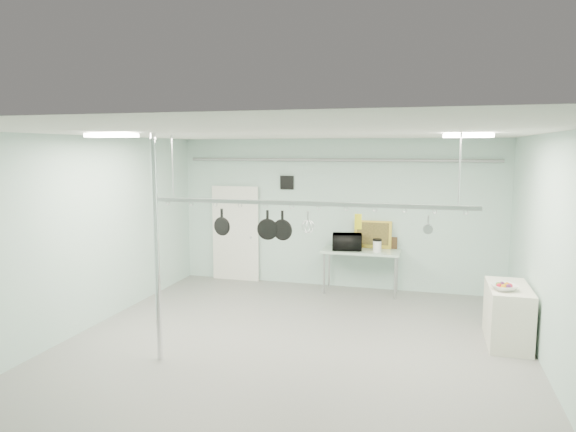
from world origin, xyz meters
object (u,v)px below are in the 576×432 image
(side_cabinet, at_px, (508,315))
(pot_rack, at_px, (305,201))
(coffee_canister, at_px, (377,246))
(prep_table, at_px, (361,253))
(skillet_right, at_px, (282,225))
(skillet_mid, at_px, (267,224))
(fruit_bowl, at_px, (504,287))
(chrome_pole, at_px, (157,249))
(skillet_left, at_px, (222,221))
(microwave, at_px, (347,242))

(side_cabinet, xyz_separation_m, pot_rack, (-2.95, -1.10, 1.78))
(pot_rack, height_order, coffee_canister, pot_rack)
(prep_table, height_order, skillet_right, skillet_right)
(skillet_mid, relative_size, skillet_right, 1.00)
(fruit_bowl, bearing_deg, skillet_mid, -166.18)
(pot_rack, bearing_deg, chrome_pole, -154.65)
(skillet_right, bearing_deg, skillet_left, -170.22)
(chrome_pole, relative_size, skillet_mid, 7.63)
(microwave, xyz_separation_m, fruit_bowl, (2.72, -2.42, -0.13))
(pot_rack, distance_m, skillet_right, 0.49)
(prep_table, xyz_separation_m, fruit_bowl, (2.44, -2.46, 0.11))
(chrome_pole, relative_size, skillet_left, 8.27)
(side_cabinet, relative_size, fruit_bowl, 3.31)
(chrome_pole, distance_m, side_cabinet, 5.37)
(skillet_left, height_order, skillet_right, same)
(fruit_bowl, bearing_deg, coffee_canister, 131.69)
(coffee_canister, height_order, skillet_left, skillet_left)
(microwave, distance_m, fruit_bowl, 3.64)
(chrome_pole, height_order, skillet_left, chrome_pole)
(chrome_pole, bearing_deg, microwave, 64.13)
(chrome_pole, relative_size, prep_table, 2.00)
(prep_table, xyz_separation_m, microwave, (-0.29, -0.05, 0.24))
(skillet_left, xyz_separation_m, skillet_right, (0.96, 0.00, -0.02))
(chrome_pole, relative_size, microwave, 5.32)
(coffee_canister, xyz_separation_m, fruit_bowl, (2.10, -2.36, -0.07))
(chrome_pole, distance_m, fruit_bowl, 5.09)
(skillet_right, bearing_deg, side_cabinet, 28.25)
(prep_table, distance_m, microwave, 0.38)
(prep_table, distance_m, pot_rack, 3.61)
(microwave, relative_size, fruit_bowl, 1.66)
(fruit_bowl, distance_m, skillet_mid, 3.63)
(prep_table, bearing_deg, skillet_right, -102.68)
(fruit_bowl, distance_m, skillet_left, 4.32)
(pot_rack, height_order, skillet_left, pot_rack)
(pot_rack, height_order, skillet_mid, pot_rack)
(skillet_left, bearing_deg, pot_rack, 11.94)
(fruit_bowl, bearing_deg, skillet_left, -168.54)
(pot_rack, distance_m, microwave, 3.46)
(microwave, bearing_deg, prep_table, -179.48)
(pot_rack, bearing_deg, microwave, 87.99)
(prep_table, distance_m, side_cabinet, 3.39)
(skillet_left, xyz_separation_m, skillet_mid, (0.73, 0.00, -0.02))
(side_cabinet, height_order, coffee_canister, coffee_canister)
(side_cabinet, bearing_deg, chrome_pole, -157.59)
(chrome_pole, distance_m, coffee_canister, 4.91)
(chrome_pole, bearing_deg, side_cabinet, 22.41)
(coffee_canister, relative_size, skillet_left, 0.59)
(skillet_mid, distance_m, skillet_right, 0.23)
(side_cabinet, xyz_separation_m, skillet_right, (-3.29, -1.10, 1.43))
(prep_table, relative_size, coffee_canister, 7.04)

